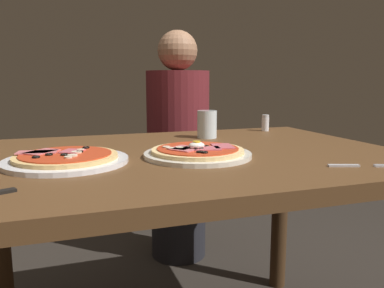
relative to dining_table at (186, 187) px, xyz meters
The scene contains 7 objects.
dining_table is the anchor object (origin of this frame).
pizza_foreground 0.14m from the dining_table, 82.51° to the right, with size 0.30×0.30×0.05m.
pizza_across_left 0.36m from the dining_table, behind, with size 0.31×0.31×0.03m.
water_glass_near 0.33m from the dining_table, 56.89° to the left, with size 0.07×0.07×0.10m.
fork 0.47m from the dining_table, 43.41° to the right, with size 0.15×0.07×0.00m.
salt_shaker 0.60m from the dining_table, 37.34° to the left, with size 0.03×0.03×0.07m.
diner_person 0.88m from the dining_table, 74.62° to the left, with size 0.32×0.32×1.18m.
Camera 1 is at (-0.34, -1.05, 0.93)m, focal length 36.19 mm.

